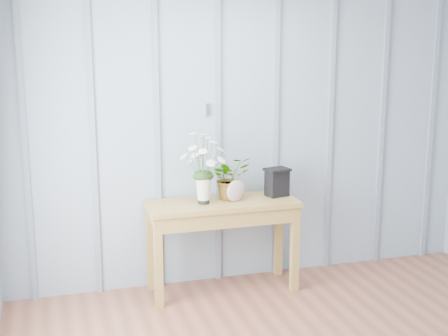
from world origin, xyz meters
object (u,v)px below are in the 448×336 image
object	(u,v)px
carved_box	(277,182)
felt_disc_vessel	(236,191)
daisy_vase	(203,158)
sideboard	(222,215)

from	to	relation	value
carved_box	felt_disc_vessel	bearing A→B (deg)	-169.47
daisy_vase	felt_disc_vessel	size ratio (longest dim) A/B	3.29
sideboard	felt_disc_vessel	world-z (taller)	felt_disc_vessel
sideboard	felt_disc_vessel	xyz separation A→B (m)	(0.10, -0.04, 0.20)
felt_disc_vessel	carved_box	world-z (taller)	carved_box
sideboard	carved_box	distance (m)	0.53
sideboard	daisy_vase	xyz separation A→B (m)	(-0.16, -0.02, 0.48)
daisy_vase	carved_box	size ratio (longest dim) A/B	2.50
sideboard	felt_disc_vessel	distance (m)	0.23
daisy_vase	felt_disc_vessel	bearing A→B (deg)	-3.96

